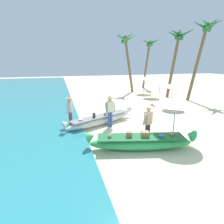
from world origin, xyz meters
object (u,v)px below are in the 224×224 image
(patio_umbrella_large, at_px, (176,101))
(boat_white_midground, at_px, (101,120))
(palm_tree_tall_inland, at_px, (149,48))
(palm_tree_leaning_seaward, at_px, (205,35))
(palm_tree_mid_cluster, at_px, (126,46))
(person_vendor_hatted, at_px, (110,109))
(person_tourist_customer, at_px, (148,122))
(boat_green_foreground, at_px, (141,142))
(person_vendor_assistant, at_px, (70,109))
(palm_tree_far_behind, at_px, (178,43))

(patio_umbrella_large, bearing_deg, boat_white_midground, 130.17)
(palm_tree_tall_inland, distance_m, palm_tree_leaning_seaward, 9.05)
(boat_white_midground, xyz_separation_m, palm_tree_mid_cluster, (5.34, 10.57, 4.84))
(patio_umbrella_large, xyz_separation_m, palm_tree_leaning_seaward, (7.69, 7.58, 3.87))
(person_vendor_hatted, height_order, person_tourist_customer, person_vendor_hatted)
(boat_green_foreground, relative_size, palm_tree_tall_inland, 0.70)
(palm_tree_tall_inland, bearing_deg, person_vendor_hatted, -123.48)
(person_vendor_assistant, distance_m, patio_umbrella_large, 5.53)
(boat_green_foreground, xyz_separation_m, person_tourist_customer, (0.66, 0.73, 0.59))
(boat_green_foreground, bearing_deg, palm_tree_leaning_seaward, 40.09)
(person_vendor_assistant, xyz_separation_m, palm_tree_mid_cluster, (7.03, 10.34, 4.13))
(boat_white_midground, height_order, palm_tree_tall_inland, palm_tree_tall_inland)
(palm_tree_mid_cluster, bearing_deg, person_tourist_customer, -105.93)
(person_vendor_hatted, bearing_deg, palm_tree_far_behind, 38.40)
(palm_tree_tall_inland, relative_size, palm_tree_mid_cluster, 0.98)
(boat_green_foreground, xyz_separation_m, palm_tree_far_behind, (8.15, 9.86, 4.90))
(patio_umbrella_large, bearing_deg, person_vendor_hatted, 129.79)
(person_vendor_hatted, xyz_separation_m, palm_tree_tall_inland, (9.21, 13.92, 4.15))
(boat_white_midground, bearing_deg, palm_tree_mid_cluster, 63.19)
(person_vendor_assistant, distance_m, palm_tree_leaning_seaward, 13.58)
(boat_green_foreground, relative_size, patio_umbrella_large, 2.20)
(palm_tree_leaning_seaward, bearing_deg, boat_green_foreground, -139.91)
(patio_umbrella_large, distance_m, palm_tree_mid_cluster, 14.33)
(person_tourist_customer, height_order, palm_tree_tall_inland, palm_tree_tall_inland)
(person_tourist_customer, xyz_separation_m, palm_tree_far_behind, (7.49, 9.14, 4.31))
(boat_green_foreground, relative_size, person_tourist_customer, 2.78)
(palm_tree_mid_cluster, distance_m, palm_tree_far_behind, 5.58)
(person_vendor_assistant, xyz_separation_m, palm_tree_leaning_seaward, (12.01, 4.23, 4.72))
(person_vendor_hatted, xyz_separation_m, palm_tree_far_behind, (8.62, 6.83, 4.20))
(palm_tree_leaning_seaward, relative_size, palm_tree_far_behind, 1.08)
(boat_green_foreground, xyz_separation_m, person_vendor_assistant, (-2.57, 3.72, 0.68))
(boat_green_foreground, distance_m, palm_tree_far_behind, 13.70)
(boat_green_foreground, height_order, boat_white_midground, boat_green_foreground)
(person_vendor_hatted, xyz_separation_m, person_vendor_assistant, (-2.10, 0.68, -0.02))
(person_vendor_assistant, bearing_deg, palm_tree_mid_cluster, 55.79)
(person_vendor_hatted, relative_size, palm_tree_far_behind, 0.27)
(palm_tree_far_behind, bearing_deg, boat_green_foreground, -129.56)
(person_tourist_customer, height_order, palm_tree_leaning_seaward, palm_tree_leaning_seaward)
(patio_umbrella_large, distance_m, palm_tree_far_behind, 11.93)
(person_vendor_hatted, bearing_deg, palm_tree_tall_inland, 56.52)
(boat_white_midground, bearing_deg, palm_tree_leaning_seaward, 23.39)
(person_vendor_assistant, relative_size, palm_tree_far_behind, 0.26)
(palm_tree_far_behind, bearing_deg, patio_umbrella_large, -123.98)
(person_vendor_assistant, bearing_deg, person_vendor_hatted, -18.02)
(boat_green_foreground, bearing_deg, patio_umbrella_large, 12.00)
(boat_white_midground, height_order, palm_tree_leaning_seaward, palm_tree_leaning_seaward)
(boat_white_midground, xyz_separation_m, person_vendor_assistant, (-1.69, 0.23, 0.70))
(boat_white_midground, distance_m, patio_umbrella_large, 4.36)
(boat_green_foreground, xyz_separation_m, patio_umbrella_large, (1.75, 0.37, 1.53))
(person_tourist_customer, bearing_deg, palm_tree_tall_inland, 63.53)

